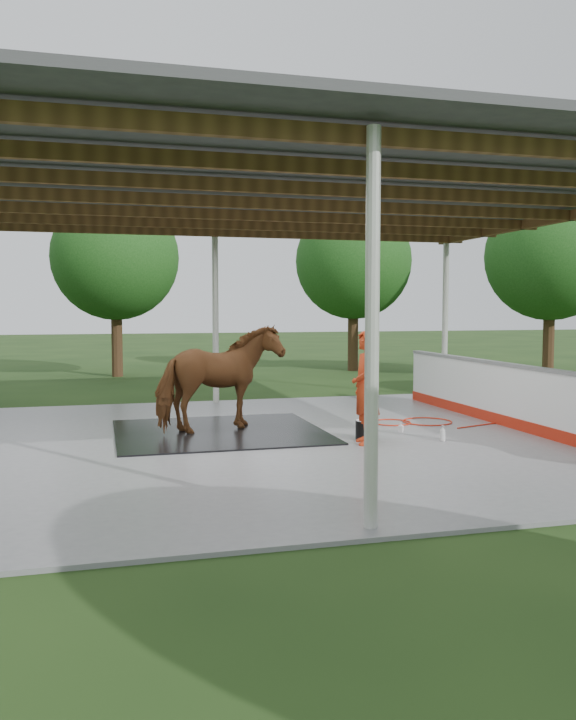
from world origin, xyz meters
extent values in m
plane|color=#1E3814|center=(0.00, 0.00, 0.00)|extent=(100.00, 100.00, 0.00)
cube|color=slate|center=(0.00, 0.00, 0.03)|extent=(12.00, 10.00, 0.05)
cylinder|color=beige|center=(0.00, -4.70, 1.98)|extent=(0.14, 0.14, 3.85)
cylinder|color=beige|center=(0.00, 4.70, 1.98)|extent=(0.14, 0.14, 3.85)
cylinder|color=beige|center=(5.70, 4.70, 1.98)|extent=(0.14, 0.14, 3.85)
cube|color=brown|center=(0.00, -4.50, 3.85)|extent=(12.00, 0.10, 0.18)
cube|color=brown|center=(0.00, -3.00, 3.85)|extent=(12.00, 0.10, 0.18)
cube|color=brown|center=(0.00, -1.50, 3.85)|extent=(12.00, 0.10, 0.18)
cube|color=brown|center=(0.00, 0.00, 3.85)|extent=(12.00, 0.10, 0.18)
cube|color=brown|center=(0.00, 1.50, 3.85)|extent=(12.00, 0.10, 0.18)
cube|color=brown|center=(0.00, 3.00, 3.85)|extent=(12.00, 0.10, 0.18)
cube|color=brown|center=(0.00, 4.50, 3.85)|extent=(12.00, 0.10, 0.18)
cube|color=brown|center=(5.70, 0.00, 3.85)|extent=(0.12, 10.00, 0.18)
cube|color=#38383A|center=(0.00, 0.00, 4.05)|extent=(12.60, 10.60, 0.10)
cube|color=#B3210E|center=(4.59, 0.00, 0.15)|extent=(0.14, 8.00, 0.20)
cube|color=white|center=(4.60, 0.00, 0.65)|extent=(0.12, 8.00, 1.00)
cube|color=slate|center=(4.60, 0.00, 1.17)|extent=(0.16, 8.00, 0.06)
cylinder|color=#382314|center=(-2.00, 12.00, 1.10)|extent=(0.36, 0.36, 2.20)
sphere|color=#194714|center=(-2.00, 12.00, 3.80)|extent=(4.00, 4.00, 4.00)
cylinder|color=#382314|center=(6.00, 12.00, 1.10)|extent=(0.36, 0.36, 2.20)
sphere|color=#194714|center=(6.00, 12.00, 3.80)|extent=(4.00, 4.00, 4.00)
cylinder|color=#382314|center=(11.00, 8.00, 1.10)|extent=(0.36, 0.36, 2.20)
sphere|color=#194714|center=(11.00, 8.00, 3.80)|extent=(4.00, 4.00, 4.00)
cube|color=black|center=(-0.56, 0.88, 0.06)|extent=(3.52, 3.30, 0.03)
imported|color=brown|center=(-0.56, 0.88, 0.99)|extent=(2.37, 1.68, 1.83)
imported|color=red|center=(1.49, -0.73, 0.95)|extent=(0.53, 0.71, 1.79)
cylinder|color=black|center=(1.66, -0.33, 0.20)|extent=(0.34, 0.34, 0.30)
cylinder|color=white|center=(1.66, -0.33, 0.35)|extent=(0.31, 0.31, 0.03)
imported|color=silver|center=(2.77, -0.86, 0.18)|extent=(0.12, 0.12, 0.26)
imported|color=#338CD8|center=(2.48, 0.10, 0.13)|extent=(0.11, 0.11, 0.17)
torus|color=red|center=(3.39, 0.94, 0.06)|extent=(0.93, 0.93, 0.02)
torus|color=red|center=(2.70, 1.03, 0.06)|extent=(0.73, 0.73, 0.02)
cylinder|color=red|center=(4.18, 0.33, 0.06)|extent=(1.21, 0.41, 0.02)
camera|label=1|loc=(-2.52, -10.98, 2.20)|focal=35.00mm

